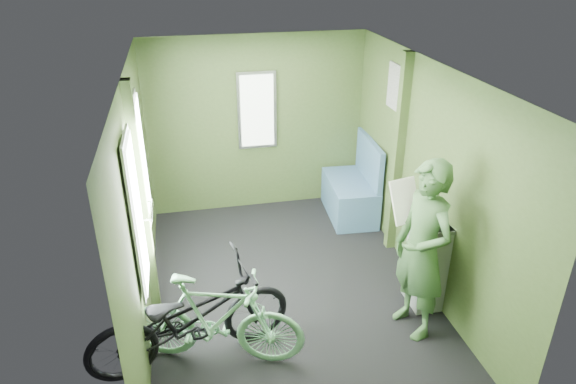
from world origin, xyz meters
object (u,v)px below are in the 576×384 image
Objects in this scene: bicycle_black at (195,359)px; bicycle_mint at (219,360)px; bench_seat at (352,193)px; passenger at (422,251)px; waste_box at (426,263)px.

bicycle_mint is (0.20, -0.06, 0.00)m from bicycle_black.
bench_seat is (1.97, 2.30, 0.31)m from bicycle_mint.
passenger reaches higher than bicycle_black.
bicycle_black is at bearing 89.65° from bicycle_mint.
waste_box reaches higher than bicycle_mint.
bicycle_mint is 2.17m from waste_box.
bicycle_black is at bearing -172.01° from waste_box.
bench_seat is (0.14, 2.25, -0.55)m from passenger.
bench_seat reaches higher than bicycle_black.
bench_seat reaches higher than bicycle_mint.
bicycle_black is 1.90× the size of waste_box.
bicycle_black is 0.21m from bicycle_mint.
passenger is 2.32m from bench_seat.
passenger reaches higher than bicycle_mint.
bicycle_mint is 2.03m from passenger.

